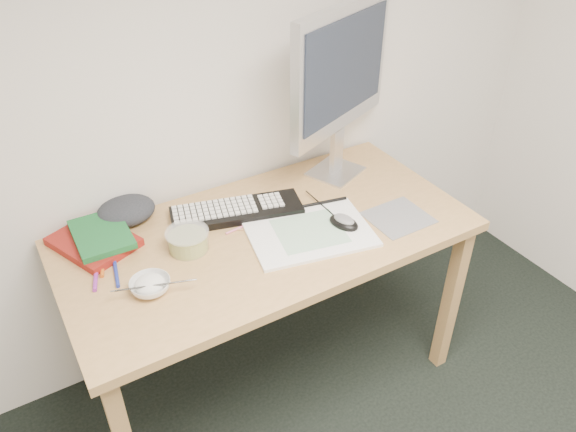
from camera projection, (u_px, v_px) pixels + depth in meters
name	position (u px, v px, depth m)	size (l,w,h in m)	color
desk	(268.00, 250.00, 1.97)	(1.40, 0.70, 0.75)	tan
mousepad	(398.00, 217.00, 1.99)	(0.21, 0.19, 0.00)	gray
sketchpad	(309.00, 232.00, 1.91)	(0.41, 0.29, 0.01)	silver
keyboard	(237.00, 211.00, 2.00)	(0.46, 0.15, 0.03)	black
monitor	(341.00, 74.00, 2.01)	(0.53, 0.25, 0.66)	silver
mouse	(344.00, 220.00, 1.93)	(0.07, 0.11, 0.04)	black
rice_bowl	(150.00, 286.00, 1.67)	(0.12, 0.12, 0.04)	silver
chopsticks	(154.00, 285.00, 1.64)	(0.02, 0.02, 0.24)	#BABABD
fruit_tub	(188.00, 240.00, 1.83)	(0.14, 0.14, 0.07)	#CFCF49
book_red	(94.00, 242.00, 1.85)	(0.20, 0.27, 0.03)	maroon
book_green	(101.00, 234.00, 1.85)	(0.17, 0.24, 0.02)	#175C2A
cloth_lump	(126.00, 211.00, 1.96)	(0.17, 0.14, 0.07)	#292B31
pencil_pink	(250.00, 224.00, 1.95)	(0.01, 0.01, 0.19)	pink
pencil_tan	(260.00, 230.00, 1.93)	(0.01, 0.01, 0.17)	tan
pencil_black	(282.00, 208.00, 2.03)	(0.01, 0.01, 0.16)	black
marker_blue	(116.00, 273.00, 1.74)	(0.01, 0.01, 0.13)	navy
marker_orange	(103.00, 263.00, 1.78)	(0.01, 0.01, 0.13)	#CC5E18
marker_purple	(96.00, 275.00, 1.73)	(0.01, 0.01, 0.15)	purple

